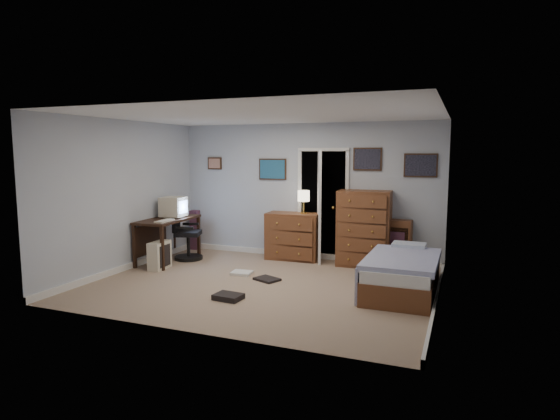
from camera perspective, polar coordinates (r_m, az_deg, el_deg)
The scene contains 15 objects.
floor at distance 7.09m, azimuth -2.20°, elevation -9.15°, with size 5.00×4.00×0.02m, color tan.
computer_desk at distance 8.74m, azimuth -14.00°, elevation -2.15°, with size 0.71×1.40×0.78m.
crt_monitor at distance 8.75m, azimuth -12.86°, elevation 0.37°, with size 0.43×0.40×0.38m.
keyboard at distance 8.28m, azimuth -13.89°, elevation -1.29°, with size 0.16×0.42×0.03m, color beige.
pc_tower at distance 8.21m, azimuth -14.47°, elevation -5.37°, with size 0.24×0.45×0.47m.
office_chair at distance 8.81m, azimuth -11.51°, elevation -3.28°, with size 0.66×0.66×1.07m.
media_stack at distance 9.68m, azimuth -10.33°, elevation -2.40°, with size 0.16×0.16×0.80m, color maroon.
low_dresser at distance 8.66m, azimuth 1.61°, elevation -3.20°, with size 0.97×0.48×0.86m, color brown.
table_lamp at distance 8.49m, azimuth 2.89°, elevation 1.63°, with size 0.23×0.23×0.42m.
doorway at distance 8.89m, azimuth 5.78°, elevation 0.77°, with size 0.96×1.12×2.05m.
tall_dresser at distance 8.24m, azimuth 10.22°, elevation -2.22°, with size 0.89×0.53×1.32m, color brown.
headboard_bookcase at distance 8.33m, azimuth 12.58°, elevation -3.72°, with size 0.93×0.29×0.82m.
bed at distance 6.86m, azimuth 14.62°, elevation -7.45°, with size 0.97×1.79×0.59m.
wall_posters at distance 8.50m, azimuth 6.73°, elevation 5.50°, with size 4.38×0.04×0.60m.
floor_clutter at distance 6.97m, azimuth -4.63°, elevation -9.12°, with size 0.92×1.55×0.07m.
Camera 1 is at (2.77, -6.23, 1.97)m, focal length 30.00 mm.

